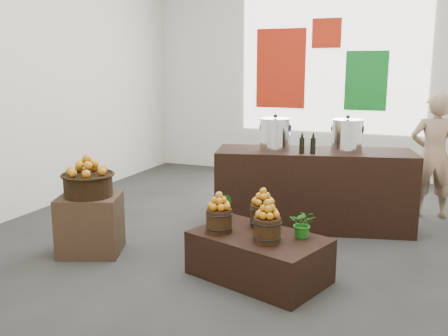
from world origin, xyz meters
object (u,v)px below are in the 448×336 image
at_px(display_table, 259,257).
at_px(wicker_basket, 88,185).
at_px(stock_pot_left, 275,135).
at_px(shopper, 433,156).
at_px(stock_pot_center, 347,136).
at_px(counter, 313,189).
at_px(crate, 90,225).

bearing_deg(display_table, wicker_basket, -160.01).
bearing_deg(stock_pot_left, shopper, 32.08).
bearing_deg(shopper, display_table, 52.79).
bearing_deg(display_table, stock_pot_left, 119.93).
relative_size(display_table, stock_pot_center, 3.35).
bearing_deg(counter, stock_pot_left, 180.00).
distance_m(wicker_basket, stock_pot_left, 2.27).
distance_m(stock_pot_center, shopper, 1.38).
height_order(wicker_basket, stock_pot_left, stock_pot_left).
distance_m(display_table, stock_pot_left, 1.86).
relative_size(stock_pot_left, shopper, 0.22).
height_order(stock_pot_left, shopper, shopper).
bearing_deg(wicker_basket, counter, 41.28).
height_order(display_table, counter, counter).
relative_size(wicker_basket, shopper, 0.31).
distance_m(counter, stock_pot_left, 0.81).
relative_size(crate, stock_pot_left, 1.73).
bearing_deg(shopper, stock_pot_left, 23.50).
relative_size(wicker_basket, counter, 0.21).
relative_size(counter, stock_pot_center, 6.47).
distance_m(display_table, counter, 1.72).
distance_m(crate, display_table, 1.85).
relative_size(counter, stock_pot_left, 6.47).
xyz_separation_m(counter, shopper, (1.34, 1.01, 0.33)).
xyz_separation_m(wicker_basket, stock_pot_center, (2.35, 1.83, 0.40)).
bearing_deg(shopper, counter, 28.55).
distance_m(crate, shopper, 4.34).
relative_size(stock_pot_left, stock_pot_center, 1.00).
xyz_separation_m(counter, stock_pot_center, (0.36, 0.09, 0.66)).
bearing_deg(crate, shopper, 39.67).
bearing_deg(wicker_basket, shopper, 39.67).
distance_m(crate, wicker_basket, 0.42).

